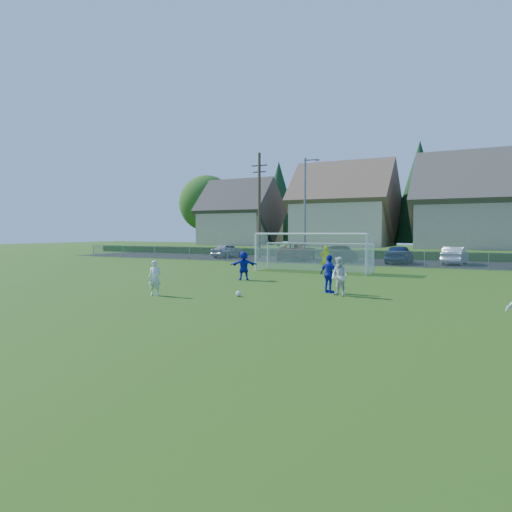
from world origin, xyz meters
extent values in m
plane|color=#193D0C|center=(0.00, 0.00, 0.00)|extent=(160.00, 160.00, 0.00)
plane|color=black|center=(0.00, 27.50, 0.01)|extent=(60.00, 60.00, 0.00)
cube|color=#1E420F|center=(0.00, 35.00, 0.40)|extent=(70.00, 6.00, 0.80)
sphere|color=white|center=(1.23, 4.10, 0.11)|extent=(0.22, 0.22, 0.22)
imported|color=silver|center=(-1.90, 2.78, 0.71)|extent=(0.61, 0.52, 1.43)
imported|color=silver|center=(4.78, 6.07, 0.78)|extent=(0.95, 0.88, 1.57)
imported|color=#121FB0|center=(4.12, 6.75, 0.81)|extent=(1.02, 0.75, 1.61)
imported|color=#121FB0|center=(-1.58, 9.62, 0.77)|extent=(1.45, 1.15, 1.54)
imported|color=#CEDD1A|center=(1.13, 15.08, 0.87)|extent=(0.74, 0.62, 1.74)
imported|color=#9EA2A6|center=(-13.23, 27.36, 0.68)|extent=(2.01, 4.13, 1.36)
imported|color=#64120B|center=(-5.44, 26.68, 0.78)|extent=(3.30, 5.92, 1.57)
imported|color=black|center=(-1.37, 26.49, 0.70)|extent=(2.03, 4.84, 1.39)
imported|color=navy|center=(3.54, 26.30, 0.75)|extent=(1.77, 4.41, 1.50)
imported|color=silver|center=(7.60, 27.31, 0.69)|extent=(1.80, 4.32, 1.39)
cylinder|color=white|center=(-3.65, 15.00, 1.22)|extent=(0.12, 0.12, 2.44)
cylinder|color=white|center=(3.65, 15.00, 1.22)|extent=(0.12, 0.12, 2.44)
cylinder|color=white|center=(0.00, 15.00, 2.44)|extent=(7.30, 0.12, 0.12)
cylinder|color=white|center=(-3.65, 16.80, 0.90)|extent=(0.08, 0.08, 1.80)
cylinder|color=white|center=(3.65, 16.80, 0.90)|extent=(0.08, 0.08, 1.80)
cylinder|color=white|center=(0.00, 16.80, 1.80)|extent=(7.30, 0.08, 0.08)
cube|color=silver|center=(0.00, 16.80, 0.90)|extent=(7.30, 0.02, 1.80)
cube|color=silver|center=(-3.65, 15.90, 1.22)|extent=(0.02, 1.80, 2.44)
cube|color=silver|center=(3.65, 15.90, 1.22)|extent=(0.02, 1.80, 2.44)
cube|color=silver|center=(0.00, 15.90, 2.44)|extent=(7.30, 1.80, 0.02)
cube|color=gray|center=(0.00, 22.00, 1.18)|extent=(52.00, 0.03, 0.03)
cube|color=gray|center=(0.00, 22.00, 0.60)|extent=(52.00, 0.02, 1.14)
cylinder|color=gray|center=(-26.00, 22.00, 0.60)|extent=(0.06, 0.06, 1.20)
cylinder|color=gray|center=(0.00, 22.00, 0.60)|extent=(0.06, 0.06, 1.20)
cylinder|color=slate|center=(-4.50, 26.00, 4.50)|extent=(0.18, 0.18, 9.00)
cylinder|color=slate|center=(-4.00, 26.00, 8.80)|extent=(1.20, 0.12, 0.12)
cube|color=slate|center=(-3.40, 26.00, 8.75)|extent=(0.36, 0.18, 0.12)
cylinder|color=#473321|center=(-9.50, 27.00, 5.00)|extent=(0.26, 0.26, 10.00)
cube|color=#473321|center=(-9.50, 27.00, 8.80)|extent=(1.60, 0.10, 0.10)
cube|color=#473321|center=(-9.50, 27.00, 8.20)|extent=(1.30, 0.10, 0.10)
cube|color=tan|center=(-20.00, 42.00, 3.05)|extent=(9.00, 8.00, 4.50)
pyramid|color=#423D38|center=(-20.00, 42.00, 9.71)|extent=(9.90, 8.80, 4.41)
cube|color=#C6B58E|center=(-6.00, 43.00, 3.55)|extent=(11.00, 9.00, 5.50)
pyramid|color=brown|center=(-6.00, 43.00, 11.26)|extent=(12.10, 9.90, 4.96)
cube|color=tan|center=(9.00, 42.00, 3.30)|extent=(12.00, 10.00, 5.00)
pyramid|color=#4C473F|center=(9.00, 42.00, 11.32)|extent=(13.20, 11.00, 5.52)
cylinder|color=#382616|center=(-28.00, 46.00, 1.98)|extent=(0.36, 0.36, 3.96)
sphere|color=#2B5B19|center=(-28.00, 46.00, 6.82)|extent=(8.36, 8.36, 8.36)
cylinder|color=#382616|center=(-18.00, 50.00, 0.60)|extent=(0.30, 0.30, 1.20)
cone|color=#143819|center=(-18.00, 50.00, 7.05)|extent=(6.76, 6.76, 11.70)
cylinder|color=#382616|center=(-8.00, 51.00, 0.60)|extent=(0.30, 0.30, 1.20)
cone|color=#143819|center=(-8.00, 51.00, 6.60)|extent=(6.24, 6.24, 10.80)
cylinder|color=#382616|center=(2.00, 48.00, 0.60)|extent=(0.30, 0.30, 1.20)
cone|color=#143819|center=(2.00, 48.00, 7.50)|extent=(7.28, 7.28, 12.60)
cylinder|color=#382616|center=(12.00, 50.00, 1.98)|extent=(0.36, 0.36, 3.96)
sphere|color=#2B5B19|center=(12.00, 50.00, 6.82)|extent=(8.36, 8.36, 8.36)
camera|label=1|loc=(10.17, -11.60, 2.59)|focal=32.00mm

